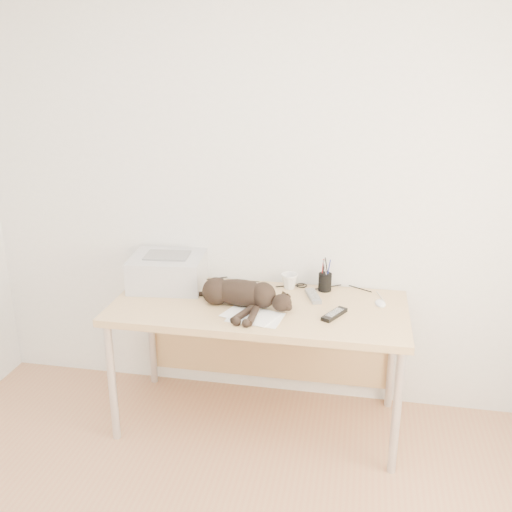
% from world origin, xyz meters
% --- Properties ---
extents(wall_back, '(3.50, 0.00, 3.50)m').
position_xyz_m(wall_back, '(0.00, 1.75, 1.30)').
color(wall_back, white).
rests_on(wall_back, floor).
extents(desk, '(1.60, 0.70, 0.74)m').
position_xyz_m(desk, '(0.00, 1.48, 0.61)').
color(desk, tan).
rests_on(desk, floor).
extents(printer, '(0.45, 0.39, 0.20)m').
position_xyz_m(printer, '(-0.57, 1.56, 0.83)').
color(printer, '#BBBCC1').
rests_on(printer, desk).
extents(papers, '(0.34, 0.27, 0.01)m').
position_xyz_m(papers, '(-0.00, 1.24, 0.74)').
color(papers, white).
rests_on(papers, desk).
extents(cat, '(0.68, 0.36, 0.16)m').
position_xyz_m(cat, '(-0.11, 1.36, 0.81)').
color(cat, black).
rests_on(cat, desk).
extents(mug, '(0.14, 0.14, 0.09)m').
position_xyz_m(mug, '(0.13, 1.66, 0.78)').
color(mug, white).
rests_on(mug, desk).
extents(pen_cup, '(0.08, 0.08, 0.19)m').
position_xyz_m(pen_cup, '(0.34, 1.66, 0.79)').
color(pen_cup, black).
rests_on(pen_cup, desk).
extents(remote_grey, '(0.11, 0.20, 0.02)m').
position_xyz_m(remote_grey, '(0.28, 1.54, 0.75)').
color(remote_grey, slate).
rests_on(remote_grey, desk).
extents(remote_black, '(0.13, 0.19, 0.02)m').
position_xyz_m(remote_black, '(0.41, 1.32, 0.75)').
color(remote_black, black).
rests_on(remote_black, desk).
extents(mouse, '(0.07, 0.11, 0.03)m').
position_xyz_m(mouse, '(0.65, 1.52, 0.76)').
color(mouse, white).
rests_on(mouse, desk).
extents(cable_tangle, '(1.36, 0.07, 0.01)m').
position_xyz_m(cable_tangle, '(0.00, 1.70, 0.75)').
color(cable_tangle, black).
rests_on(cable_tangle, desk).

